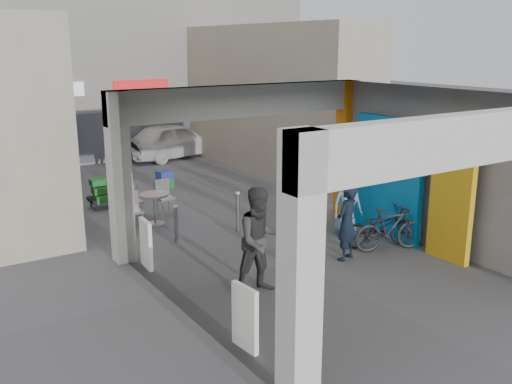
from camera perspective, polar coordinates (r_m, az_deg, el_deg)
ground at (r=11.96m, az=4.16°, el=-6.92°), size 90.00×90.00×0.00m
arcade_canopy at (r=11.03m, az=9.19°, el=3.56°), size 6.40×6.45×6.40m
far_building at (r=23.82m, az=-16.83°, el=13.10°), size 18.00×4.08×8.00m
plaza_bldg_right at (r=19.93m, az=1.70°, el=9.22°), size 2.00×9.00×5.00m
bollard_left at (r=13.11m, az=-8.01°, el=-3.17°), size 0.09×0.09×0.82m
bollard_center at (r=13.63m, az=-1.84°, el=-2.03°), size 0.09×0.09×0.95m
bollard_right at (r=14.62m, az=2.98°, el=-1.15°), size 0.09×0.09×0.82m
advert_board_near at (r=8.54m, az=-1.08°, el=-12.42°), size 0.15×0.56×1.00m
advert_board_far at (r=11.66m, az=-10.91°, el=-5.09°), size 0.13×0.55×1.00m
cafe_set at (r=14.67m, az=-10.96°, el=-1.68°), size 1.55×1.25×0.94m
produce_stand at (r=16.24m, az=-14.29°, el=-0.33°), size 1.20×0.65×0.79m
crate_stack at (r=17.92m, az=-9.12°, el=1.22°), size 0.50×0.42×0.56m
border_collie at (r=11.38m, az=5.24°, el=-6.77°), size 0.23×0.45×0.62m
man_with_dog at (r=11.92m, az=9.06°, el=-3.05°), size 0.68×0.56×1.60m
man_back_turned at (r=10.20m, az=0.47°, el=-4.87°), size 1.04×0.85×1.96m
man_elderly at (r=13.47m, az=9.11°, el=-1.24°), size 0.82×0.63×1.49m
man_crates at (r=19.33m, az=-12.78°, el=3.62°), size 1.01×0.62×1.61m
bicycle_front at (r=12.92m, az=12.20°, el=-3.45°), size 1.81×1.11×0.90m
bicycle_rear at (r=12.71m, az=13.23°, el=-3.62°), size 1.69×0.93×0.98m
white_van at (r=22.66m, az=-8.25°, el=5.15°), size 4.37×2.48×1.40m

